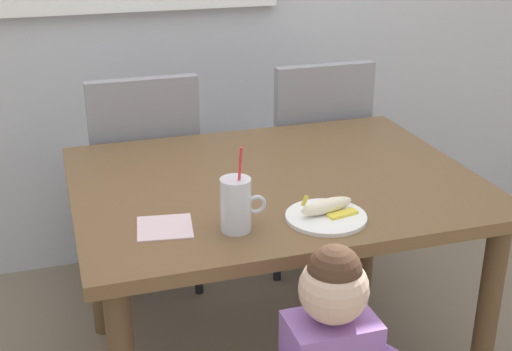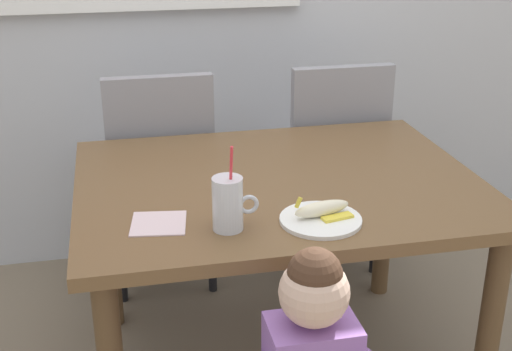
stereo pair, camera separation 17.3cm
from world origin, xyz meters
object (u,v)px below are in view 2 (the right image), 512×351
at_px(dining_table, 278,207).
at_px(snack_plate, 321,220).
at_px(dining_chair_left, 160,169).
at_px(peeled_banana, 323,209).
at_px(paper_napkin, 159,223).
at_px(dining_chair_right, 331,155).
at_px(milk_cup, 228,207).

distance_m(dining_table, snack_plate, 0.34).
xyz_separation_m(dining_chair_left, peeled_banana, (0.38, -0.99, 0.23)).
xyz_separation_m(peeled_banana, paper_napkin, (-0.45, 0.07, -0.03)).
xyz_separation_m(dining_table, dining_chair_left, (-0.33, 0.68, -0.10)).
bearing_deg(dining_chair_right, milk_cup, 57.89).
bearing_deg(paper_napkin, milk_cup, -20.42).
bearing_deg(dining_table, dining_chair_right, 59.21).
distance_m(dining_chair_right, snack_plate, 1.09).
relative_size(dining_chair_right, snack_plate, 4.17).
bearing_deg(snack_plate, milk_cup, 177.41).
distance_m(snack_plate, peeled_banana, 0.03).
relative_size(milk_cup, paper_napkin, 1.67).
bearing_deg(snack_plate, paper_napkin, 169.70).
xyz_separation_m(milk_cup, snack_plate, (0.26, -0.01, -0.06)).
height_order(dining_chair_right, paper_napkin, dining_chair_right).
height_order(snack_plate, peeled_banana, peeled_banana).
bearing_deg(dining_chair_right, paper_napkin, 48.83).
xyz_separation_m(dining_table, snack_plate, (0.04, -0.33, 0.11)).
xyz_separation_m(dining_chair_right, peeled_banana, (-0.35, -0.99, 0.23)).
bearing_deg(paper_napkin, peeled_banana, -8.24).
distance_m(dining_chair_right, paper_napkin, 1.24).
relative_size(milk_cup, snack_plate, 1.09).
relative_size(snack_plate, peeled_banana, 1.31).
bearing_deg(snack_plate, dining_table, 97.01).
distance_m(dining_chair_left, snack_plate, 1.09).
bearing_deg(dining_chair_right, peeled_banana, 70.27).
relative_size(dining_chair_left, peeled_banana, 5.47).
height_order(dining_chair_left, milk_cup, milk_cup).
bearing_deg(dining_chair_left, snack_plate, 110.35).
xyz_separation_m(dining_chair_right, paper_napkin, (-0.81, -0.92, 0.20)).
bearing_deg(peeled_banana, dining_chair_left, 111.12).
distance_m(milk_cup, peeled_banana, 0.27).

